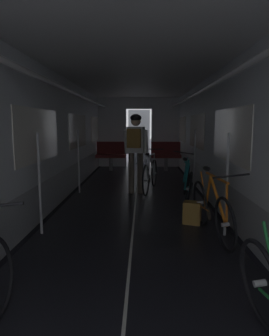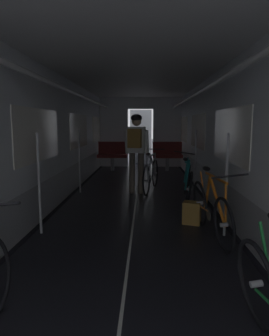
{
  "view_description": "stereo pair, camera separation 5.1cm",
  "coord_description": "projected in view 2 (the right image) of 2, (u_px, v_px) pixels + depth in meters",
  "views": [
    {
      "loc": [
        0.14,
        -2.0,
        1.51
      ],
      "look_at": [
        0.0,
        3.18,
        0.78
      ],
      "focal_mm": 32.91,
      "sensor_mm": 36.0,
      "label": 1
    },
    {
      "loc": [
        0.19,
        -1.99,
        1.51
      ],
      "look_at": [
        0.0,
        3.18,
        0.78
      ],
      "focal_mm": 32.91,
      "sensor_mm": 36.0,
      "label": 2
    }
  ],
  "objects": [
    {
      "name": "bench_seat_far_left",
      "position": [
        113.0,
        153.0,
        10.13
      ],
      "size": [
        0.98,
        0.51,
        0.95
      ],
      "color": "gray",
      "rests_on": "ground"
    },
    {
      "name": "bicycle_silver_in_aisle",
      "position": [
        151.0,
        174.0,
        6.99
      ],
      "size": [
        0.53,
        1.66,
        0.94
      ],
      "color": "black",
      "rests_on": "ground"
    },
    {
      "name": "bench_seat_far_right",
      "position": [
        167.0,
        153.0,
        10.07
      ],
      "size": [
        0.98,
        0.51,
        0.95
      ],
      "color": "gray",
      "rests_on": "ground"
    },
    {
      "name": "backpack_on_floor",
      "position": [
        192.0,
        213.0,
        4.71
      ],
      "size": [
        0.31,
        0.27,
        0.34
      ],
      "primitive_type": "cube",
      "rotation": [
        0.0,
        0.0,
        -0.31
      ],
      "color": "olive",
      "rests_on": "ground"
    },
    {
      "name": "train_car_shell",
      "position": [
        135.0,
        114.0,
        5.51
      ],
      "size": [
        3.14,
        12.34,
        2.57
      ],
      "color": "black",
      "rests_on": "ground"
    },
    {
      "name": "bicycle_teal",
      "position": [
        188.0,
        182.0,
        6.13
      ],
      "size": [
        0.44,
        1.69,
        0.96
      ],
      "color": "black",
      "rests_on": "ground"
    },
    {
      "name": "person_cyclist_aisle",
      "position": [
        136.0,
        145.0,
        6.65
      ],
      "size": [
        0.56,
        0.44,
        1.73
      ],
      "color": "brown",
      "rests_on": "ground"
    },
    {
      "name": "bicycle_orange",
      "position": [
        211.0,
        209.0,
        4.14
      ],
      "size": [
        0.46,
        1.69,
        0.95
      ],
      "color": "black",
      "rests_on": "ground"
    }
  ]
}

